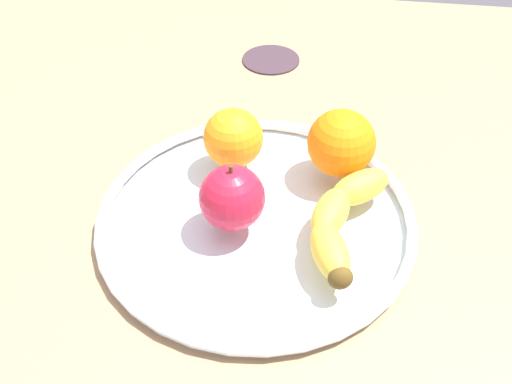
% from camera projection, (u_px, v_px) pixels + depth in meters
% --- Properties ---
extents(ground_plane, '(1.22, 1.22, 0.04)m').
position_uv_depth(ground_plane, '(256.00, 235.00, 0.67)').
color(ground_plane, '#A07F5A').
extents(fruit_bowl, '(0.36, 0.36, 0.02)m').
position_uv_depth(fruit_bowl, '(256.00, 217.00, 0.65)').
color(fruit_bowl, silver).
rests_on(fruit_bowl, ground_plane).
extents(banana, '(0.18, 0.10, 0.04)m').
position_uv_depth(banana, '(341.00, 218.00, 0.62)').
color(banana, yellow).
rests_on(banana, fruit_bowl).
extents(apple, '(0.07, 0.07, 0.08)m').
position_uv_depth(apple, '(232.00, 198.00, 0.61)').
color(apple, red).
rests_on(apple, fruit_bowl).
extents(orange_center, '(0.08, 0.08, 0.08)m').
position_uv_depth(orange_center, '(341.00, 143.00, 0.67)').
color(orange_center, orange).
rests_on(orange_center, fruit_bowl).
extents(orange_back_left, '(0.07, 0.07, 0.07)m').
position_uv_depth(orange_back_left, '(233.00, 138.00, 0.69)').
color(orange_back_left, orange).
rests_on(orange_back_left, fruit_bowl).
extents(ambient_coaster, '(0.09, 0.09, 0.01)m').
position_uv_depth(ambient_coaster, '(271.00, 59.00, 0.92)').
color(ambient_coaster, '#3B2A33').
rests_on(ambient_coaster, ground_plane).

